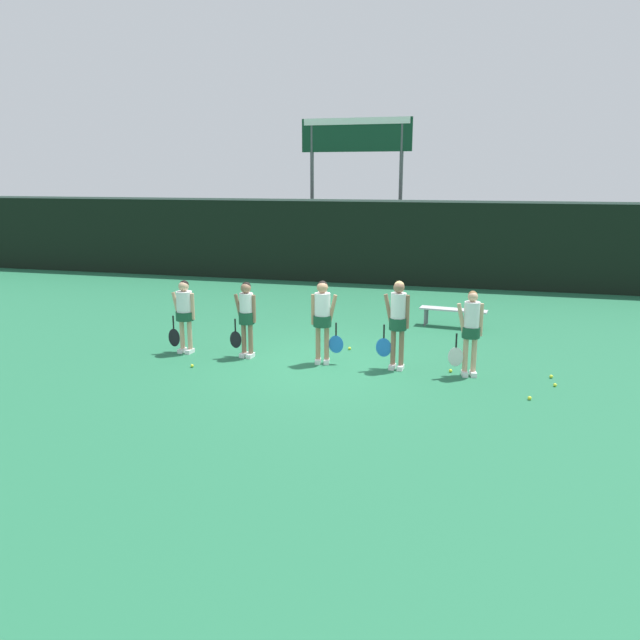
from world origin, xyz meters
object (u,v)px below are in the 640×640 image
player_1 (246,313)px  tennis_ball_0 (555,385)px  scoreboard (356,152)px  player_4 (471,327)px  player_2 (323,315)px  tennis_ball_1 (350,348)px  bench_courtside (453,311)px  player_0 (184,310)px  tennis_ball_4 (551,376)px  tennis_ball_5 (530,398)px  player_3 (398,318)px  tennis_ball_3 (451,371)px  tennis_ball_2 (192,366)px

player_1 → tennis_ball_0: size_ratio=25.18×
scoreboard → player_1: scoreboard is taller
player_4 → tennis_ball_0: 1.84m
player_2 → tennis_ball_1: player_2 is taller
player_1 → tennis_ball_0: bearing=1.3°
bench_courtside → player_0: (-5.51, -3.91, 0.54)m
player_1 → tennis_ball_4: player_1 is taller
player_1 → player_2: (1.67, -0.02, 0.07)m
tennis_ball_4 → tennis_ball_0: bearing=-87.4°
tennis_ball_1 → tennis_ball_5: 4.35m
player_1 → player_3: 3.20m
scoreboard → tennis_ball_3: (4.34, -11.54, -4.61)m
bench_courtside → tennis_ball_2: size_ratio=26.23×
player_2 → scoreboard: bearing=88.3°
player_1 → tennis_ball_5: (5.68, -1.22, -0.92)m
player_3 → player_4: player_3 is taller
player_3 → tennis_ball_1: size_ratio=26.49×
scoreboard → player_2: scoreboard is taller
tennis_ball_2 → tennis_ball_4: bearing=9.2°
player_3 → scoreboard: bearing=109.7°
player_4 → tennis_ball_5: 1.81m
tennis_ball_2 → tennis_ball_3: (5.07, 1.00, 0.00)m
bench_courtside → player_2: bearing=-115.1°
player_2 → player_3: player_3 is taller
player_0 → tennis_ball_5: player_0 is taller
tennis_ball_0 → tennis_ball_3: tennis_ball_3 is taller
bench_courtside → tennis_ball_0: size_ratio=26.67×
scoreboard → player_1: bearing=-89.6°
player_1 → player_4: player_4 is taller
tennis_ball_3 → tennis_ball_5: (1.41, -1.23, 0.00)m
player_2 → player_3: 1.53m
scoreboard → player_2: (1.74, -11.56, -3.62)m
tennis_ball_2 → tennis_ball_3: tennis_ball_3 is taller
tennis_ball_5 → tennis_ball_3: bearing=139.1°
bench_courtside → tennis_ball_5: 5.36m
tennis_ball_4 → player_0: bearing=-178.7°
bench_courtside → tennis_ball_4: bench_courtside is taller
scoreboard → bench_courtside: scoreboard is taller
player_2 → tennis_ball_3: 2.78m
player_0 → player_2: player_2 is taller
tennis_ball_0 → tennis_ball_3: bearing=169.0°
player_4 → tennis_ball_2: player_4 is taller
tennis_ball_2 → bench_courtside: bearing=44.9°
tennis_ball_4 → tennis_ball_5: (-0.47, -1.36, 0.00)m
bench_courtside → player_2: (-2.42, -3.90, 0.62)m
player_3 → tennis_ball_0: 3.16m
tennis_ball_0 → tennis_ball_5: (-0.49, -0.86, 0.00)m
player_3 → player_4: size_ratio=1.07×
scoreboard → player_4: (4.68, -11.64, -3.68)m
player_0 → tennis_ball_5: bearing=-4.4°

